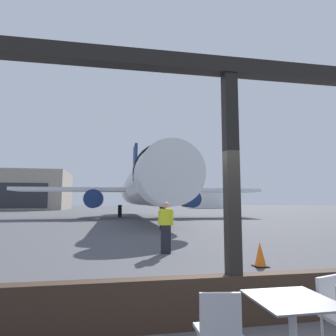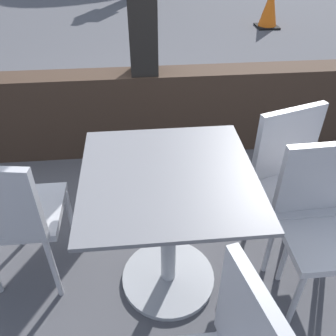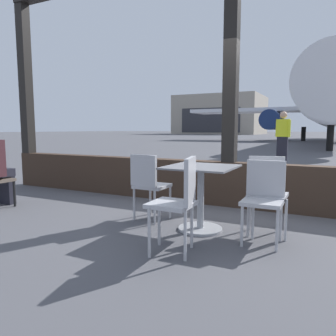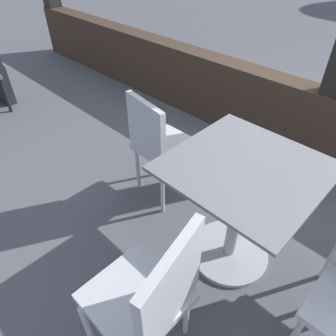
% 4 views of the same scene
% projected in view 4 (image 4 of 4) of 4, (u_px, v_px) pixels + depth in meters
% --- Properties ---
extents(dining_table, '(0.78, 0.78, 0.76)m').
position_uv_depth(dining_table, '(238.00, 208.00, 1.80)').
color(dining_table, slate).
rests_on(dining_table, ground).
extents(cafe_chair_window_right, '(0.46, 0.46, 0.93)m').
position_uv_depth(cafe_chair_window_right, '(151.00, 297.00, 1.26)').
color(cafe_chair_window_right, '#B2B2B7').
rests_on(cafe_chair_window_right, ground).
extents(cafe_chair_aisle_left, '(0.44, 0.44, 0.87)m').
position_uv_depth(cafe_chair_aisle_left, '(158.00, 142.00, 2.20)').
color(cafe_chair_aisle_left, '#B2B2B7').
rests_on(cafe_chair_aisle_left, ground).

